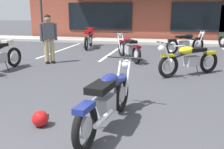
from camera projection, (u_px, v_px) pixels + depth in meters
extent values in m
plane|color=#3D3D42|center=(117.00, 85.00, 6.18)|extent=(80.00, 80.00, 0.00)
cube|color=#A8A59E|center=(149.00, 42.00, 14.48)|extent=(22.00, 1.80, 0.14)
cube|color=brown|center=(154.00, 10.00, 17.71)|extent=(16.27, 5.29, 3.67)
cube|color=black|center=(100.00, 16.00, 15.98)|extent=(4.17, 0.06, 1.70)
cube|color=black|center=(208.00, 17.00, 14.55)|extent=(4.17, 0.06, 1.70)
cube|color=silver|center=(62.00, 50.00, 11.93)|extent=(0.12, 4.80, 0.01)
cube|color=silver|center=(114.00, 52.00, 11.37)|extent=(0.12, 4.80, 0.01)
cube|color=silver|center=(171.00, 54.00, 10.82)|extent=(0.12, 4.80, 0.01)
torus|color=black|center=(85.00, 128.00, 3.23)|extent=(0.18, 0.65, 0.64)
cylinder|color=#B7B7BC|center=(85.00, 128.00, 3.23)|extent=(0.10, 0.29, 0.29)
torus|color=black|center=(121.00, 94.00, 4.54)|extent=(0.18, 0.65, 0.64)
cylinder|color=#B7B7BC|center=(121.00, 94.00, 4.54)|extent=(0.10, 0.29, 0.29)
cylinder|color=silver|center=(118.00, 75.00, 4.58)|extent=(0.09, 0.33, 0.66)
cylinder|color=silver|center=(128.00, 76.00, 4.52)|extent=(0.09, 0.33, 0.66)
cylinder|color=black|center=(125.00, 58.00, 4.55)|extent=(0.66, 0.12, 0.03)
sphere|color=silver|center=(126.00, 64.00, 4.65)|extent=(0.19, 0.19, 0.17)
cube|color=navy|center=(122.00, 78.00, 4.50)|extent=(0.19, 0.38, 0.06)
cube|color=#9E9EA3|center=(104.00, 105.00, 3.79)|extent=(0.29, 0.43, 0.28)
cylinder|color=silver|center=(104.00, 118.00, 3.42)|extent=(0.14, 0.55, 0.07)
cylinder|color=black|center=(109.00, 86.00, 3.92)|extent=(0.18, 0.94, 0.26)
ellipsoid|color=navy|center=(110.00, 81.00, 3.91)|extent=(0.32, 0.51, 0.22)
cube|color=black|center=(100.00, 87.00, 3.59)|extent=(0.35, 0.55, 0.10)
cube|color=navy|center=(84.00, 108.00, 3.15)|extent=(0.21, 0.38, 0.08)
cylinder|color=black|center=(92.00, 121.00, 3.85)|extent=(0.14, 0.04, 0.29)
torus|color=black|center=(224.00, 41.00, 12.56)|extent=(0.50, 0.55, 0.64)
cylinder|color=#B7B7BC|center=(224.00, 41.00, 12.56)|extent=(0.24, 0.26, 0.29)
cube|color=#0F4C2D|center=(224.00, 36.00, 12.50)|extent=(0.36, 0.38, 0.08)
torus|color=black|center=(172.00, 47.00, 10.54)|extent=(0.56, 0.49, 0.64)
cylinder|color=#B7B7BC|center=(172.00, 47.00, 10.54)|extent=(0.26, 0.23, 0.29)
torus|color=black|center=(198.00, 45.00, 11.17)|extent=(0.56, 0.49, 0.64)
cylinder|color=#B7B7BC|center=(198.00, 45.00, 11.17)|extent=(0.26, 0.23, 0.29)
cylinder|color=silver|center=(199.00, 37.00, 11.21)|extent=(0.28, 0.24, 0.66)
cylinder|color=silver|center=(202.00, 38.00, 11.05)|extent=(0.28, 0.24, 0.66)
cylinder|color=black|center=(202.00, 30.00, 11.09)|extent=(0.45, 0.53, 0.03)
sphere|color=silver|center=(203.00, 33.00, 11.16)|extent=(0.24, 0.24, 0.17)
cube|color=black|center=(199.00, 38.00, 11.11)|extent=(0.37, 0.34, 0.06)
cube|color=#9E9EA3|center=(184.00, 44.00, 10.80)|extent=(0.46, 0.44, 0.28)
cylinder|color=silver|center=(180.00, 46.00, 10.53)|extent=(0.47, 0.40, 0.07)
cylinder|color=black|center=(188.00, 38.00, 10.83)|extent=(0.76, 0.65, 0.26)
ellipsoid|color=black|center=(189.00, 36.00, 10.82)|extent=(0.54, 0.51, 0.22)
cube|color=black|center=(182.00, 37.00, 10.66)|extent=(0.58, 0.55, 0.10)
cube|color=black|center=(172.00, 40.00, 10.46)|extent=(0.38, 0.35, 0.08)
cylinder|color=black|center=(180.00, 50.00, 10.99)|extent=(0.10, 0.12, 0.29)
torus|color=black|center=(209.00, 62.00, 7.40)|extent=(0.57, 0.47, 0.64)
cylinder|color=#B7B7BC|center=(209.00, 62.00, 7.40)|extent=(0.27, 0.22, 0.29)
torus|color=black|center=(168.00, 66.00, 6.83)|extent=(0.57, 0.47, 0.64)
cylinder|color=#B7B7BC|center=(168.00, 66.00, 6.83)|extent=(0.27, 0.22, 0.29)
cylinder|color=silver|center=(168.00, 55.00, 6.64)|extent=(0.29, 0.23, 0.66)
cylinder|color=silver|center=(164.00, 54.00, 6.80)|extent=(0.29, 0.23, 0.66)
cylinder|color=black|center=(164.00, 43.00, 6.61)|extent=(0.42, 0.55, 0.03)
sphere|color=silver|center=(161.00, 49.00, 6.61)|extent=(0.24, 0.24, 0.17)
cube|color=yellow|center=(168.00, 55.00, 6.74)|extent=(0.37, 0.33, 0.06)
cube|color=#9E9EA3|center=(192.00, 61.00, 7.13)|extent=(0.46, 0.43, 0.28)
cylinder|color=silver|center=(198.00, 61.00, 7.41)|extent=(0.48, 0.39, 0.07)
cylinder|color=black|center=(187.00, 53.00, 6.99)|extent=(0.79, 0.62, 0.26)
ellipsoid|color=yellow|center=(186.00, 50.00, 6.96)|extent=(0.54, 0.50, 0.22)
cube|color=black|center=(197.00, 50.00, 7.11)|extent=(0.58, 0.54, 0.10)
cube|color=yellow|center=(210.00, 53.00, 7.34)|extent=(0.38, 0.34, 0.08)
cylinder|color=black|center=(197.00, 71.00, 7.06)|extent=(0.10, 0.12, 0.29)
torus|color=black|center=(14.00, 57.00, 8.19)|extent=(0.16, 0.65, 0.64)
cylinder|color=#B7B7BC|center=(14.00, 57.00, 8.19)|extent=(0.09, 0.29, 0.29)
cube|color=#9E9EA3|center=(0.00, 58.00, 7.59)|extent=(0.28, 0.42, 0.28)
cylinder|color=silver|center=(5.00, 57.00, 7.98)|extent=(0.12, 0.55, 0.07)
cube|color=black|center=(1.00, 45.00, 7.59)|extent=(0.28, 0.42, 0.10)
cube|color=beige|center=(8.00, 43.00, 7.85)|extent=(0.23, 0.34, 0.16)
cylinder|color=black|center=(7.00, 66.00, 7.66)|extent=(0.14, 0.04, 0.29)
torus|color=black|center=(136.00, 55.00, 8.65)|extent=(0.42, 0.60, 0.64)
cylinder|color=#B7B7BC|center=(136.00, 55.00, 8.65)|extent=(0.20, 0.28, 0.29)
torus|color=black|center=(122.00, 49.00, 9.98)|extent=(0.42, 0.60, 0.64)
cylinder|color=#B7B7BC|center=(122.00, 49.00, 9.98)|extent=(0.20, 0.28, 0.29)
cylinder|color=silver|center=(119.00, 41.00, 9.97)|extent=(0.21, 0.30, 0.66)
cylinder|color=silver|center=(123.00, 41.00, 10.02)|extent=(0.21, 0.30, 0.66)
cylinder|color=black|center=(120.00, 32.00, 9.99)|extent=(0.58, 0.37, 0.03)
sphere|color=silver|center=(120.00, 36.00, 10.10)|extent=(0.23, 0.23, 0.17)
cube|color=maroon|center=(122.00, 41.00, 9.94)|extent=(0.31, 0.38, 0.06)
cube|color=#9E9EA3|center=(129.00, 50.00, 9.22)|extent=(0.41, 0.47, 0.28)
cylinder|color=silver|center=(137.00, 52.00, 8.94)|extent=(0.35, 0.51, 0.07)
cylinder|color=black|center=(128.00, 43.00, 9.35)|extent=(0.54, 0.84, 0.26)
ellipsoid|color=maroon|center=(127.00, 40.00, 9.35)|extent=(0.47, 0.55, 0.22)
cube|color=black|center=(131.00, 41.00, 9.02)|extent=(0.51, 0.59, 0.10)
cube|color=maroon|center=(137.00, 47.00, 8.57)|extent=(0.32, 0.39, 0.08)
cylinder|color=black|center=(125.00, 57.00, 9.17)|extent=(0.13, 0.09, 0.29)
torus|color=black|center=(86.00, 43.00, 11.68)|extent=(0.21, 0.65, 0.64)
cylinder|color=#B7B7BC|center=(86.00, 43.00, 11.68)|extent=(0.11, 0.29, 0.29)
torus|color=black|center=(91.00, 40.00, 13.07)|extent=(0.21, 0.65, 0.64)
cylinder|color=#B7B7BC|center=(91.00, 40.00, 13.07)|extent=(0.11, 0.29, 0.29)
cylinder|color=silver|center=(89.00, 34.00, 13.10)|extent=(0.10, 0.33, 0.66)
cylinder|color=silver|center=(92.00, 34.00, 13.09)|extent=(0.10, 0.33, 0.66)
cylinder|color=black|center=(91.00, 27.00, 13.09)|extent=(0.66, 0.14, 0.03)
sphere|color=silver|center=(91.00, 30.00, 13.20)|extent=(0.20, 0.20, 0.17)
cube|color=#B70F14|center=(91.00, 34.00, 13.04)|extent=(0.20, 0.38, 0.06)
cube|color=#9E9EA3|center=(88.00, 40.00, 12.28)|extent=(0.30, 0.43, 0.28)
cylinder|color=silver|center=(90.00, 42.00, 11.92)|extent=(0.16, 0.55, 0.07)
cylinder|color=black|center=(89.00, 35.00, 12.42)|extent=(0.22, 0.94, 0.26)
ellipsoid|color=#B70F14|center=(89.00, 32.00, 12.42)|extent=(0.38, 0.56, 0.26)
cube|color=#B70F14|center=(90.00, 31.00, 13.02)|extent=(0.32, 0.28, 0.36)
cube|color=black|center=(88.00, 32.00, 12.09)|extent=(0.30, 0.43, 0.10)
cube|color=#B70F14|center=(87.00, 32.00, 11.79)|extent=(0.25, 0.35, 0.16)
cylinder|color=black|center=(84.00, 46.00, 12.29)|extent=(0.14, 0.05, 0.29)
cube|color=black|center=(53.00, 62.00, 8.86)|extent=(0.23, 0.25, 0.08)
cube|color=black|center=(48.00, 62.00, 8.78)|extent=(0.23, 0.25, 0.08)
cylinder|color=tan|center=(52.00, 50.00, 8.79)|extent=(0.21, 0.21, 0.80)
cylinder|color=tan|center=(47.00, 50.00, 8.71)|extent=(0.21, 0.21, 0.80)
cube|color=#4C4C51|center=(48.00, 31.00, 8.59)|extent=(0.43, 0.41, 0.56)
cylinder|color=#4C4C51|center=(56.00, 32.00, 8.70)|extent=(0.14, 0.14, 0.58)
cylinder|color=#4C4C51|center=(41.00, 32.00, 8.49)|extent=(0.14, 0.14, 0.58)
sphere|color=#A07556|center=(48.00, 19.00, 8.49)|extent=(0.31, 0.31, 0.22)
sphere|color=black|center=(47.00, 17.00, 8.49)|extent=(0.29, 0.29, 0.21)
sphere|color=#B71414|center=(40.00, 119.00, 3.96)|extent=(0.26, 0.26, 0.26)
cube|color=black|center=(43.00, 116.00, 4.06)|extent=(0.18, 0.03, 0.09)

